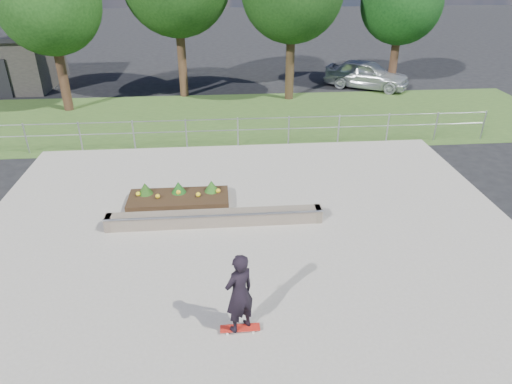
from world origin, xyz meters
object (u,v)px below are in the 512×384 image
at_px(planter_bed, 179,197).
at_px(parked_car, 367,74).
at_px(grind_ledge, 215,218).
at_px(skateboarder, 239,294).

bearing_deg(planter_bed, parked_car, 52.88).
height_order(grind_ledge, parked_car, parked_car).
distance_m(skateboarder, parked_car, 19.98).
relative_size(grind_ledge, planter_bed, 2.00).
relative_size(grind_ledge, parked_car, 1.30).
relative_size(planter_bed, parked_car, 0.65).
bearing_deg(skateboarder, planter_bed, 105.98).
xyz_separation_m(grind_ledge, parked_car, (8.59, 14.15, 0.52)).
distance_m(grind_ledge, planter_bed, 1.74).
bearing_deg(planter_bed, skateboarder, -74.02).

